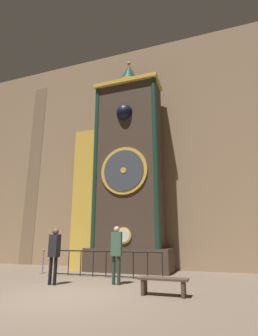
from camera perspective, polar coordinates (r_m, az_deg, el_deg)
name	(u,v)px	position (r m, az deg, el deg)	size (l,w,h in m)	color
ground_plane	(62,297)	(7.66, -14.45, -25.46)	(28.00, 28.00, 0.00)	brown
cathedral_back_wall	(135,149)	(14.34, 1.41, 4.21)	(24.00, 0.32, 12.33)	#997A5B
clock_tower	(122,172)	(12.88, -1.55, -0.96)	(4.68, 1.85, 10.80)	#423328
railing_fence	(106,262)	(10.70, -5.02, -19.79)	(4.43, 0.05, 0.97)	black
visitor_near	(54,250)	(9.35, -15.96, -16.74)	(0.36, 0.26, 1.77)	black
visitor_far	(116,249)	(9.06, -2.74, -17.18)	(0.37, 0.27, 1.83)	#213427
stanchion_post	(43,265)	(12.45, -18.27, -19.47)	(0.28, 0.28, 0.99)	gray
visitor_bench	(163,283)	(7.52, 7.46, -23.56)	(1.31, 0.40, 0.44)	#423328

